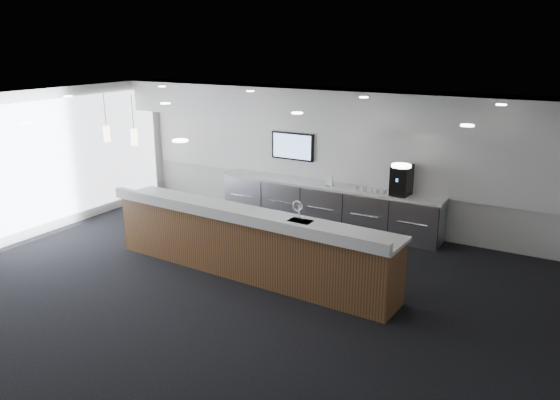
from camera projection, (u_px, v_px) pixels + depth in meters
The scene contains 23 objects.
ground at pixel (232, 289), 9.00m from camera, with size 10.00×10.00×0.00m, color black.
ceiling at pixel (227, 106), 8.16m from camera, with size 10.00×8.00×0.02m, color black.
back_wall at pixel (335, 157), 11.90m from camera, with size 10.00×0.02×3.00m, color silver.
left_wall at pixel (25, 166), 10.98m from camera, with size 0.02×8.00×3.00m, color silver.
soffit_bulkhead at pixel (327, 106), 11.20m from camera, with size 10.00×0.90×0.70m, color white.
alcove_panel at pixel (334, 152), 11.85m from camera, with size 9.80×0.06×1.40m, color white.
window_blinds_wall at pixel (27, 167), 10.96m from camera, with size 0.04×7.36×2.55m, color white.
back_credenza at pixel (327, 205), 11.89m from camera, with size 5.06×0.66×0.95m.
wall_tv at pixel (293, 146), 12.26m from camera, with size 1.05×0.08×0.62m.
pendant_left at pixel (147, 134), 10.18m from camera, with size 0.12×0.12×0.30m, color beige.
pendant_right at pixel (120, 131), 10.52m from camera, with size 0.12×0.12×0.30m, color beige.
ceiling_can_lights at pixel (227, 108), 8.16m from camera, with size 7.00×5.00×0.02m, color white, non-canonical shape.
service_counter at pixel (248, 243), 9.42m from camera, with size 5.53×1.18×1.49m.
coffee_machine at pixel (401, 180), 10.89m from camera, with size 0.39×0.49×0.62m.
info_sign_left at pixel (329, 181), 11.59m from camera, with size 0.17×0.02×0.24m, color white.
info_sign_right at pixel (396, 190), 10.91m from camera, with size 0.17×0.02×0.22m, color white.
cup_0 at pixel (396, 193), 10.90m from camera, with size 0.10×0.10×0.10m, color white.
cup_1 at pixel (389, 192), 10.96m from camera, with size 0.10×0.10×0.10m, color white.
cup_2 at pixel (383, 192), 11.03m from camera, with size 0.10×0.10×0.10m, color white.
cup_3 at pixel (376, 191), 11.10m from camera, with size 0.10×0.10×0.10m, color white.
cup_4 at pixel (370, 190), 11.16m from camera, with size 0.10×0.10×0.10m, color white.
cup_5 at pixel (363, 189), 11.23m from camera, with size 0.10×0.10×0.10m, color white.
cup_6 at pixel (357, 188), 11.30m from camera, with size 0.10×0.10×0.10m, color white.
Camera 1 is at (4.80, -6.72, 3.95)m, focal length 35.00 mm.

